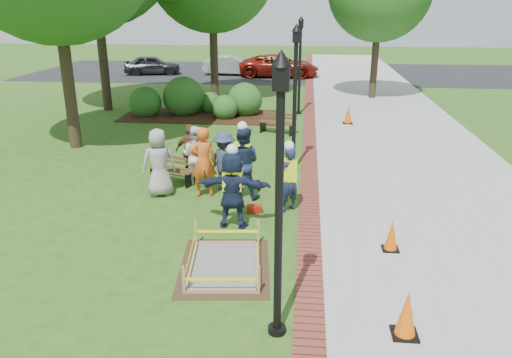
# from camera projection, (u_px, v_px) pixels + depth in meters

# --- Properties ---
(ground) EXTENTS (100.00, 100.00, 0.00)m
(ground) POSITION_uv_depth(u_px,v_px,m) (227.00, 241.00, 10.64)
(ground) COLOR #285116
(ground) RESTS_ON ground
(sidewalk) EXTENTS (6.00, 60.00, 0.02)m
(sidewalk) POSITION_uv_depth(u_px,v_px,m) (393.00, 132.00, 19.54)
(sidewalk) COLOR #9E9E99
(sidewalk) RESTS_ON ground
(brick_edging) EXTENTS (0.50, 60.00, 0.03)m
(brick_edging) POSITION_uv_depth(u_px,v_px,m) (309.00, 130.00, 19.84)
(brick_edging) COLOR maroon
(brick_edging) RESTS_ON ground
(mulch_bed) EXTENTS (7.00, 3.00, 0.05)m
(mulch_bed) POSITION_uv_depth(u_px,v_px,m) (202.00, 116.00, 22.17)
(mulch_bed) COLOR #381E0F
(mulch_bed) RESTS_ON ground
(parking_lot) EXTENTS (36.00, 12.00, 0.01)m
(parking_lot) POSITION_uv_depth(u_px,v_px,m) (285.00, 72.00, 35.94)
(parking_lot) COLOR black
(parking_lot) RESTS_ON ground
(wet_concrete_pad) EXTENTS (1.92, 2.46, 0.55)m
(wet_concrete_pad) POSITION_uv_depth(u_px,v_px,m) (224.00, 256.00, 9.53)
(wet_concrete_pad) COLOR #47331E
(wet_concrete_pad) RESTS_ON ground
(bench_near) EXTENTS (1.40, 0.87, 0.72)m
(bench_near) POSITION_uv_depth(u_px,v_px,m) (173.00, 175.00, 13.98)
(bench_near) COLOR #543D1C
(bench_near) RESTS_ON ground
(bench_far) EXTENTS (1.49, 0.92, 0.77)m
(bench_far) POSITION_uv_depth(u_px,v_px,m) (277.00, 127.00, 19.25)
(bench_far) COLOR #55381D
(bench_far) RESTS_ON ground
(cone_front) EXTENTS (0.40, 0.40, 0.79)m
(cone_front) POSITION_uv_depth(u_px,v_px,m) (407.00, 315.00, 7.49)
(cone_front) COLOR black
(cone_front) RESTS_ON ground
(cone_back) EXTENTS (0.34, 0.34, 0.67)m
(cone_back) POSITION_uv_depth(u_px,v_px,m) (391.00, 236.00, 10.14)
(cone_back) COLOR black
(cone_back) RESTS_ON ground
(cone_far) EXTENTS (0.41, 0.41, 0.81)m
(cone_far) POSITION_uv_depth(u_px,v_px,m) (348.00, 115.00, 20.71)
(cone_far) COLOR black
(cone_far) RESTS_ON ground
(toolbox) EXTENTS (0.39, 0.26, 0.18)m
(toolbox) POSITION_uv_depth(u_px,v_px,m) (254.00, 209.00, 12.06)
(toolbox) COLOR #981B0B
(toolbox) RESTS_ON ground
(lamp_near) EXTENTS (0.28, 0.28, 4.26)m
(lamp_near) POSITION_uv_depth(u_px,v_px,m) (279.00, 182.00, 6.88)
(lamp_near) COLOR black
(lamp_near) RESTS_ON ground
(lamp_mid) EXTENTS (0.28, 0.28, 4.26)m
(lamp_mid) POSITION_uv_depth(u_px,v_px,m) (295.00, 88.00, 14.38)
(lamp_mid) COLOR black
(lamp_mid) RESTS_ON ground
(lamp_far) EXTENTS (0.28, 0.28, 4.26)m
(lamp_far) POSITION_uv_depth(u_px,v_px,m) (300.00, 58.00, 21.87)
(lamp_far) COLOR black
(lamp_far) RESTS_ON ground
(shrub_a) EXTENTS (1.42, 1.42, 1.42)m
(shrub_a) POSITION_uv_depth(u_px,v_px,m) (146.00, 116.00, 22.23)
(shrub_a) COLOR #164F1A
(shrub_a) RESTS_ON ground
(shrub_b) EXTENTS (1.84, 1.84, 1.84)m
(shrub_b) POSITION_uv_depth(u_px,v_px,m) (184.00, 114.00, 22.61)
(shrub_b) COLOR #164F1A
(shrub_b) RESTS_ON ground
(shrub_c) EXTENTS (1.12, 1.12, 1.12)m
(shrub_c) POSITION_uv_depth(u_px,v_px,m) (225.00, 119.00, 21.75)
(shrub_c) COLOR #164F1A
(shrub_c) RESTS_ON ground
(shrub_d) EXTENTS (1.56, 1.56, 1.56)m
(shrub_d) POSITION_uv_depth(u_px,v_px,m) (245.00, 115.00, 22.48)
(shrub_d) COLOR #164F1A
(shrub_d) RESTS_ON ground
(shrub_e) EXTENTS (1.02, 1.02, 1.02)m
(shrub_e) POSITION_uv_depth(u_px,v_px,m) (210.00, 113.00, 22.95)
(shrub_e) COLOR #164F1A
(shrub_e) RESTS_ON ground
(casual_person_a) EXTENTS (0.67, 0.58, 1.78)m
(casual_person_a) POSITION_uv_depth(u_px,v_px,m) (159.00, 163.00, 12.89)
(casual_person_a) COLOR gray
(casual_person_a) RESTS_ON ground
(casual_person_b) EXTENTS (0.68, 0.54, 1.84)m
(casual_person_b) POSITION_uv_depth(u_px,v_px,m) (203.00, 162.00, 12.84)
(casual_person_b) COLOR #D95519
(casual_person_b) RESTS_ON ground
(casual_person_c) EXTENTS (0.61, 0.49, 1.66)m
(casual_person_c) POSITION_uv_depth(u_px,v_px,m) (196.00, 155.00, 13.70)
(casual_person_c) COLOR silver
(casual_person_c) RESTS_ON ground
(casual_person_d) EXTENTS (0.58, 0.44, 1.62)m
(casual_person_d) POSITION_uv_depth(u_px,v_px,m) (191.00, 152.00, 14.05)
(casual_person_d) COLOR brown
(casual_person_d) RESTS_ON ground
(casual_person_e) EXTENTS (0.60, 0.60, 1.62)m
(casual_person_e) POSITION_uv_depth(u_px,v_px,m) (224.00, 161.00, 13.26)
(casual_person_e) COLOR #303B54
(casual_person_e) RESTS_ON ground
(hivis_worker_a) EXTENTS (0.59, 0.40, 1.93)m
(hivis_worker_a) POSITION_uv_depth(u_px,v_px,m) (233.00, 187.00, 11.04)
(hivis_worker_a) COLOR #1C1D49
(hivis_worker_a) RESTS_ON ground
(hivis_worker_b) EXTENTS (0.60, 0.60, 1.76)m
(hivis_worker_b) POSITION_uv_depth(u_px,v_px,m) (288.00, 176.00, 11.92)
(hivis_worker_b) COLOR #192243
(hivis_worker_b) RESTS_ON ground
(hivis_worker_c) EXTENTS (0.63, 0.43, 2.02)m
(hivis_worker_c) POSITION_uv_depth(u_px,v_px,m) (243.00, 161.00, 12.70)
(hivis_worker_c) COLOR #191D41
(hivis_worker_c) RESTS_ON ground
(parked_car_a) EXTENTS (2.75, 4.65, 1.42)m
(parked_car_a) POSITION_uv_depth(u_px,v_px,m) (153.00, 75.00, 34.91)
(parked_car_a) COLOR #27272A
(parked_car_a) RESTS_ON ground
(parked_car_b) EXTENTS (2.21, 4.48, 1.42)m
(parked_car_b) POSITION_uv_depth(u_px,v_px,m) (233.00, 75.00, 34.69)
(parked_car_b) COLOR #B9BABF
(parked_car_b) RESTS_ON ground
(parked_car_c) EXTENTS (2.19, 4.96, 1.61)m
(parked_car_c) POSITION_uv_depth(u_px,v_px,m) (279.00, 77.00, 33.84)
(parked_car_c) COLOR maroon
(parked_car_c) RESTS_ON ground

